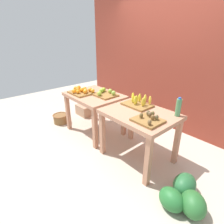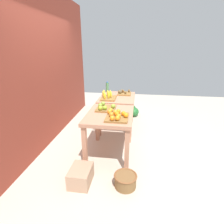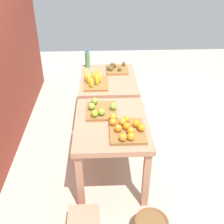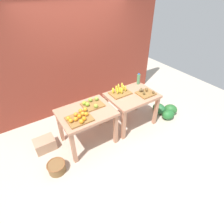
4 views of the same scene
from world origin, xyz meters
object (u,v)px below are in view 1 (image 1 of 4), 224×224
(wicker_basket, at_px, (61,118))
(kiwi_bin, at_px, (148,119))
(apple_bin, at_px, (105,94))
(banana_crate, at_px, (138,103))
(water_bottle, at_px, (178,107))
(orange_bin, at_px, (82,91))
(display_table_right, at_px, (139,120))
(watermelon_pile, at_px, (184,195))
(display_table_left, at_px, (94,100))
(cardboard_produce_box, at_px, (85,110))

(wicker_basket, bearing_deg, kiwi_bin, 5.57)
(apple_bin, distance_m, kiwi_bin, 1.21)
(banana_crate, distance_m, water_bottle, 0.63)
(orange_bin, bearing_deg, banana_crate, 16.34)
(display_table_right, xyz_separation_m, watermelon_pile, (0.94, -0.25, -0.55))
(watermelon_pile, bearing_deg, display_table_left, 172.96)
(orange_bin, xyz_separation_m, watermelon_pile, (2.26, -0.11, -0.71))
(display_table_right, distance_m, water_bottle, 0.57)
(watermelon_pile, height_order, cardboard_produce_box, watermelon_pile)
(display_table_left, relative_size, banana_crate, 2.36)
(orange_bin, bearing_deg, cardboard_produce_box, 145.43)
(water_bottle, bearing_deg, display_table_left, -168.83)
(display_table_right, distance_m, orange_bin, 1.34)
(apple_bin, bearing_deg, wicker_basket, -155.57)
(cardboard_produce_box, bearing_deg, display_table_right, -8.69)
(orange_bin, distance_m, watermelon_pile, 2.37)
(display_table_left, relative_size, watermelon_pile, 1.58)
(wicker_basket, bearing_deg, orange_bin, 18.11)
(water_bottle, bearing_deg, cardboard_produce_box, -179.91)
(display_table_right, bearing_deg, apple_bin, 172.99)
(display_table_left, height_order, apple_bin, apple_bin)
(water_bottle, xyz_separation_m, wicker_basket, (-2.36, -0.65, -0.82))
(banana_crate, bearing_deg, apple_bin, -174.46)
(wicker_basket, bearing_deg, banana_crate, 16.98)
(banana_crate, bearing_deg, wicker_basket, -163.02)
(apple_bin, bearing_deg, water_bottle, 8.04)
(display_table_right, bearing_deg, cardboard_produce_box, 171.31)
(kiwi_bin, distance_m, water_bottle, 0.48)
(display_table_right, distance_m, kiwi_bin, 0.33)
(watermelon_pile, bearing_deg, cardboard_produce_box, 169.18)
(orange_bin, distance_m, water_bottle, 1.79)
(orange_bin, height_order, kiwi_bin, orange_bin)
(wicker_basket, bearing_deg, display_table_right, 10.19)
(display_table_right, xyz_separation_m, apple_bin, (-0.93, 0.11, 0.16))
(apple_bin, relative_size, banana_crate, 0.91)
(orange_bin, bearing_deg, display_table_left, 36.10)
(cardboard_produce_box, bearing_deg, orange_bin, -34.57)
(display_table_left, distance_m, orange_bin, 0.29)
(watermelon_pile, bearing_deg, banana_crate, 158.85)
(water_bottle, bearing_deg, apple_bin, -171.96)
(banana_crate, xyz_separation_m, kiwi_bin, (0.45, -0.32, -0.02))
(kiwi_bin, relative_size, water_bottle, 1.34)
(display_table_left, relative_size, kiwi_bin, 2.89)
(display_table_left, xyz_separation_m, apple_bin, (0.19, 0.11, 0.16))
(orange_bin, bearing_deg, apple_bin, 33.33)
(water_bottle, distance_m, wicker_basket, 2.58)
(watermelon_pile, bearing_deg, wicker_basket, -178.10)
(watermelon_pile, bearing_deg, water_bottle, 133.07)
(water_bottle, relative_size, cardboard_produce_box, 0.67)
(display_table_left, bearing_deg, watermelon_pile, -7.04)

